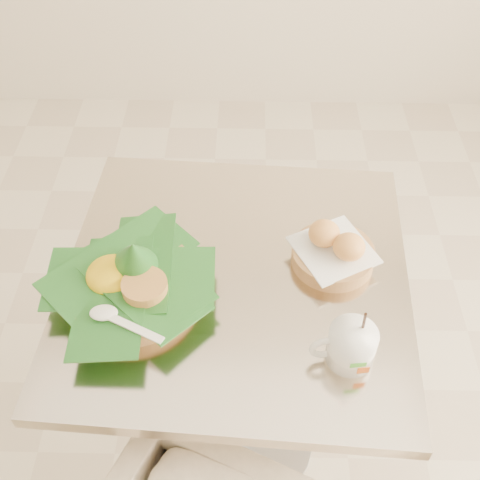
{
  "coord_description": "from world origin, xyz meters",
  "views": [
    {
      "loc": [
        0.15,
        -0.73,
        1.69
      ],
      "look_at": [
        0.14,
        0.09,
        0.82
      ],
      "focal_mm": 45.0,
      "sensor_mm": 36.0,
      "label": 1
    }
  ],
  "objects_px": {
    "bread_basket": "(334,251)",
    "rice_basket": "(130,279)",
    "coffee_mug": "(350,345)",
    "cafe_table": "(237,335)"
  },
  "relations": [
    {
      "from": "cafe_table",
      "to": "coffee_mug",
      "type": "height_order",
      "value": "coffee_mug"
    },
    {
      "from": "cafe_table",
      "to": "bread_basket",
      "type": "height_order",
      "value": "bread_basket"
    },
    {
      "from": "cafe_table",
      "to": "rice_basket",
      "type": "distance_m",
      "value": 0.34
    },
    {
      "from": "cafe_table",
      "to": "coffee_mug",
      "type": "relative_size",
      "value": 4.97
    },
    {
      "from": "bread_basket",
      "to": "rice_basket",
      "type": "bearing_deg",
      "value": -167.06
    },
    {
      "from": "cafe_table",
      "to": "coffee_mug",
      "type": "xyz_separation_m",
      "value": [
        0.21,
        -0.19,
        0.26
      ]
    },
    {
      "from": "rice_basket",
      "to": "coffee_mug",
      "type": "xyz_separation_m",
      "value": [
        0.41,
        -0.14,
        -0.0
      ]
    },
    {
      "from": "rice_basket",
      "to": "bread_basket",
      "type": "relative_size",
      "value": 1.67
    },
    {
      "from": "bread_basket",
      "to": "cafe_table",
      "type": "bearing_deg",
      "value": -168.96
    },
    {
      "from": "bread_basket",
      "to": "coffee_mug",
      "type": "height_order",
      "value": "coffee_mug"
    }
  ]
}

